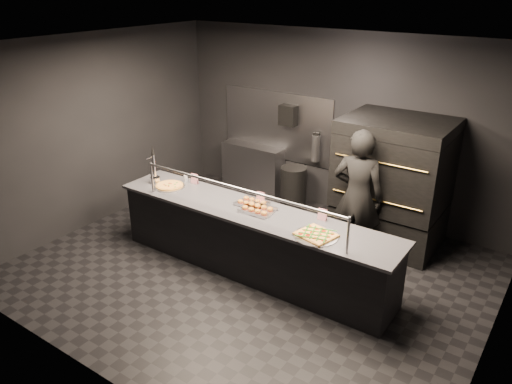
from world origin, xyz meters
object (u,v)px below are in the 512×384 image
fire_extinguisher (316,148)px  service_counter (252,241)px  prep_shelf (253,168)px  pizza_oven (392,182)px  square_pizza (316,235)px  trash_bin (293,188)px  slider_tray_a (252,203)px  towel_dispenser (288,115)px  worker (358,197)px  beer_tap (155,172)px  slider_tray_b (258,209)px  round_pizza (169,186)px

fire_extinguisher → service_counter: bearing=-81.7°
prep_shelf → pizza_oven: bearing=-8.5°
square_pizza → trash_bin: (-1.62, 2.24, -0.56)m
slider_tray_a → towel_dispenser: bearing=109.6°
worker → slider_tray_a: bearing=32.0°
prep_shelf → towel_dispenser: towel_dispenser is taller
beer_tap → prep_shelf: bearing=86.9°
prep_shelf → square_pizza: square_pizza is taller
fire_extinguisher → square_pizza: fire_extinguisher is taller
service_counter → square_pizza: size_ratio=7.72×
prep_shelf → slider_tray_b: size_ratio=2.56×
beer_tap → slider_tray_b: bearing=1.8°
pizza_oven → worker: 0.82m
service_counter → prep_shelf: size_ratio=3.42×
beer_tap → service_counter: bearing=1.0°
slider_tray_b → beer_tap: bearing=-178.2°
slider_tray_b → trash_bin: size_ratio=0.63×
worker → trash_bin: bearing=-40.8°
slider_tray_b → square_pizza: size_ratio=0.88×
prep_shelf → square_pizza: bearing=-43.1°
square_pizza → worker: bearing=91.6°
pizza_oven → worker: worker is taller
beer_tap → trash_bin: 2.51m
fire_extinguisher → round_pizza: (-1.10, -2.42, -0.12)m
pizza_oven → towel_dispenser: bearing=166.9°
round_pizza → slider_tray_a: 1.36m
slider_tray_b → worker: bearing=49.6°
slider_tray_a → trash_bin: size_ratio=0.60×
towel_dispenser → beer_tap: towel_dispenser is taller
square_pizza → pizza_oven: bearing=85.4°
prep_shelf → slider_tray_a: (1.50, -2.17, 0.49)m
towel_dispenser → trash_bin: 1.25m
slider_tray_a → round_pizza: bearing=-172.8°
pizza_oven → slider_tray_a: (-1.30, -1.75, -0.02)m
prep_shelf → towel_dispenser: size_ratio=3.43×
slider_tray_b → towel_dispenser: bearing=112.5°
beer_tap → square_pizza: (2.76, -0.12, -0.15)m
round_pizza → slider_tray_a: (1.35, 0.17, 0.01)m
fire_extinguisher → round_pizza: fire_extinguisher is taller
prep_shelf → slider_tray_b: slider_tray_b is taller
square_pizza → round_pizza: bearing=177.0°
pizza_oven → round_pizza: (-2.65, -1.92, -0.03)m
prep_shelf → worker: size_ratio=0.62×
beer_tap → square_pizza: bearing=-2.5°
fire_extinguisher → beer_tap: size_ratio=0.86×
fire_extinguisher → slider_tray_a: (0.25, -2.25, -0.12)m
towel_dispenser → slider_tray_a: size_ratio=0.79×
beer_tap → towel_dispenser: bearing=71.1°
slider_tray_b → square_pizza: (0.96, -0.18, -0.01)m
trash_bin → worker: worker is taller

